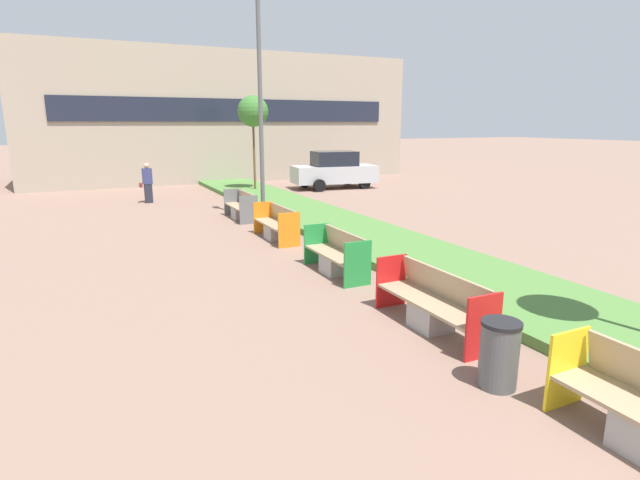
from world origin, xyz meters
The scene contains 11 objects.
planter_grass_strip centered at (3.20, 12.00, 0.09)m, with size 2.80×120.00×0.18m.
building_backdrop centered at (4.00, 32.17, 3.55)m, with size 21.65×8.23×7.10m.
bench_red_frame centered at (0.94, 6.92, 0.37)m, with size 0.65×2.34×0.94m.
bench_green_frame centered at (0.94, 10.25, 0.36)m, with size 0.65×2.00×0.94m.
bench_orange_frame centered at (0.94, 13.93, 0.37)m, with size 0.65×2.09×0.94m.
bench_grey_frame centered at (0.94, 17.35, 0.36)m, with size 0.65×1.94×0.94m.
litter_bin centered at (0.53, 5.10, 0.44)m, with size 0.50×0.50×0.87m.
street_lamp_post centered at (1.55, 16.85, 4.44)m, with size 0.24×0.44×8.11m.
sapling_tree_far centered at (3.51, 23.61, 3.74)m, with size 1.42×1.42×4.47m.
pedestrian_walking centered at (-1.48, 22.52, 0.83)m, with size 0.53×0.24×1.64m.
parked_car_distant centered at (7.65, 23.43, 0.91)m, with size 4.40×2.30×1.86m.
Camera 1 is at (-3.95, 0.92, 3.23)m, focal length 28.00 mm.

